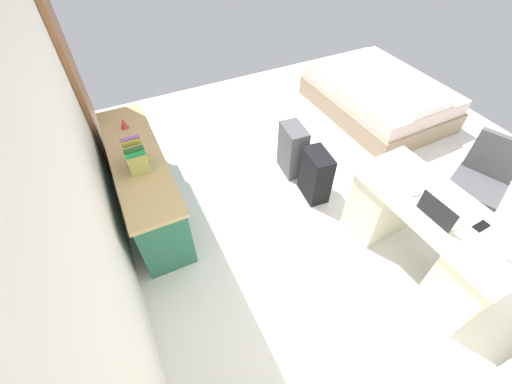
{
  "coord_description": "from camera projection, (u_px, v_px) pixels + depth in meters",
  "views": [
    {
      "loc": [
        -2.08,
        1.96,
        2.79
      ],
      "look_at": [
        -0.22,
        1.06,
        0.6
      ],
      "focal_mm": 23.54,
      "sensor_mm": 36.0,
      "label": 1
    }
  ],
  "objects": [
    {
      "name": "bed",
      "position": [
        378.0,
        97.0,
        4.78
      ],
      "size": [
        1.94,
        1.45,
        0.58
      ],
      "color": "gray",
      "rests_on": "ground_plane"
    },
    {
      "name": "suitcase_black",
      "position": [
        316.0,
        175.0,
        3.6
      ],
      "size": [
        0.38,
        0.26,
        0.58
      ],
      "primitive_type": "cube",
      "rotation": [
        0.0,
        0.0,
        -0.1
      ],
      "color": "black",
      "rests_on": "ground_plane"
    },
    {
      "name": "book_row",
      "position": [
        136.0,
        157.0,
        2.98
      ],
      "size": [
        0.27,
        0.17,
        0.24
      ],
      "color": "tan",
      "rests_on": "credenza"
    },
    {
      "name": "ground_plane",
      "position": [
        329.0,
        186.0,
        3.9
      ],
      "size": [
        5.62,
        5.62,
        0.0
      ],
      "primitive_type": "plane",
      "color": "silver"
    },
    {
      "name": "door_wooden",
      "position": [
        77.0,
        81.0,
        3.53
      ],
      "size": [
        0.88,
        0.05,
        2.04
      ],
      "primitive_type": "cube",
      "color": "brown",
      "rests_on": "ground_plane"
    },
    {
      "name": "computer_mouse",
      "position": [
        416.0,
        193.0,
        2.78
      ],
      "size": [
        0.07,
        0.1,
        0.03
      ],
      "primitive_type": "ellipsoid",
      "rotation": [
        0.0,
        0.0,
        0.05
      ],
      "color": "white",
      "rests_on": "desk"
    },
    {
      "name": "suitcase_spare_grey",
      "position": [
        292.0,
        150.0,
        3.87
      ],
      "size": [
        0.38,
        0.25,
        0.61
      ],
      "primitive_type": "cube",
      "rotation": [
        0.0,
        0.0,
        -0.09
      ],
      "color": "#4C4C51",
      "rests_on": "ground_plane"
    },
    {
      "name": "laptop",
      "position": [
        439.0,
        213.0,
        2.59
      ],
      "size": [
        0.32,
        0.24,
        0.21
      ],
      "color": "silver",
      "rests_on": "desk"
    },
    {
      "name": "credenza",
      "position": [
        145.0,
        183.0,
        3.42
      ],
      "size": [
        1.8,
        0.48,
        0.73
      ],
      "color": "#28664C",
      "rests_on": "ground_plane"
    },
    {
      "name": "desk",
      "position": [
        424.0,
        234.0,
        2.95
      ],
      "size": [
        1.47,
        0.73,
        0.74
      ],
      "color": "beige",
      "rests_on": "ground_plane"
    },
    {
      "name": "cell_phone_near_laptop",
      "position": [
        481.0,
        226.0,
        2.56
      ],
      "size": [
        0.07,
        0.14,
        0.01
      ],
      "primitive_type": "cube",
      "rotation": [
        0.0,
        0.0,
        0.06
      ],
      "color": "black",
      "rests_on": "desk"
    },
    {
      "name": "wall_back",
      "position": [
        66.0,
        141.0,
        2.16
      ],
      "size": [
        4.46,
        0.1,
        2.89
      ],
      "primitive_type": "cube",
      "color": "white",
      "rests_on": "ground_plane"
    },
    {
      "name": "office_chair",
      "position": [
        476.0,
        186.0,
        3.31
      ],
      "size": [
        0.6,
        0.6,
        0.94
      ],
      "color": "black",
      "rests_on": "ground_plane"
    },
    {
      "name": "figurine_small",
      "position": [
        124.0,
        123.0,
        3.42
      ],
      "size": [
        0.08,
        0.08,
        0.11
      ],
      "primitive_type": "cone",
      "color": "red",
      "rests_on": "credenza"
    }
  ]
}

